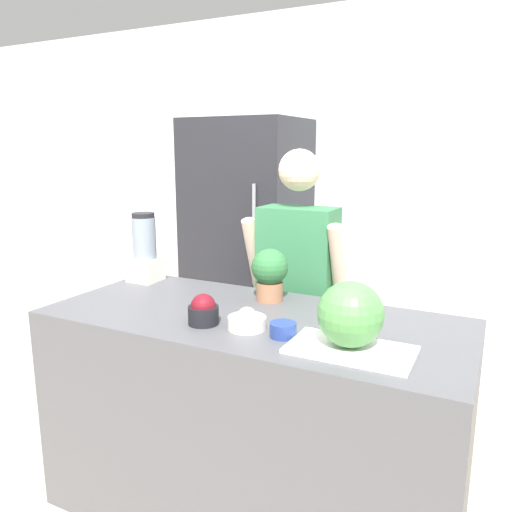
# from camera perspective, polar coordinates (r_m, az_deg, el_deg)

# --- Properties ---
(wall_back) EXTENTS (8.00, 0.06, 2.60)m
(wall_back) POSITION_cam_1_polar(r_m,az_deg,el_deg) (3.64, 12.11, 6.57)
(wall_back) COLOR silver
(wall_back) RESTS_ON ground_plane
(counter_island) EXTENTS (1.78, 0.78, 0.95)m
(counter_island) POSITION_cam_1_polar(r_m,az_deg,el_deg) (2.32, -0.46, -17.95)
(counter_island) COLOR #4C4C51
(counter_island) RESTS_ON ground_plane
(refrigerator) EXTENTS (0.76, 0.69, 1.84)m
(refrigerator) POSITION_cam_1_polar(r_m,az_deg,el_deg) (3.60, -0.95, 0.66)
(refrigerator) COLOR #232328
(refrigerator) RESTS_ON ground_plane
(person) EXTENTS (0.54, 0.26, 1.64)m
(person) POSITION_cam_1_polar(r_m,az_deg,el_deg) (2.68, 4.69, -5.14)
(person) COLOR #4C608C
(person) RESTS_ON ground_plane
(cutting_board) EXTENTS (0.43, 0.25, 0.01)m
(cutting_board) POSITION_cam_1_polar(r_m,az_deg,el_deg) (1.79, 10.77, -10.47)
(cutting_board) COLOR white
(cutting_board) RESTS_ON counter_island
(watermelon) EXTENTS (0.23, 0.23, 0.23)m
(watermelon) POSITION_cam_1_polar(r_m,az_deg,el_deg) (1.77, 10.73, -6.56)
(watermelon) COLOR #4C8C47
(watermelon) RESTS_ON cutting_board
(bowl_cherries) EXTENTS (0.12, 0.12, 0.12)m
(bowl_cherries) POSITION_cam_1_polar(r_m,az_deg,el_deg) (2.02, -6.04, -6.25)
(bowl_cherries) COLOR black
(bowl_cherries) RESTS_ON counter_island
(bowl_cream) EXTENTS (0.15, 0.15, 0.09)m
(bowl_cream) POSITION_cam_1_polar(r_m,az_deg,el_deg) (1.96, -1.04, -7.44)
(bowl_cream) COLOR white
(bowl_cream) RESTS_ON counter_island
(bowl_small_blue) EXTENTS (0.10, 0.10, 0.05)m
(bowl_small_blue) POSITION_cam_1_polar(r_m,az_deg,el_deg) (1.89, 3.11, -8.42)
(bowl_small_blue) COLOR navy
(bowl_small_blue) RESTS_ON counter_island
(blender) EXTENTS (0.15, 0.15, 0.36)m
(blender) POSITION_cam_1_polar(r_m,az_deg,el_deg) (2.70, -12.60, 0.61)
(blender) COLOR silver
(blender) RESTS_ON counter_island
(potted_plant) EXTENTS (0.17, 0.17, 0.24)m
(potted_plant) POSITION_cam_1_polar(r_m,az_deg,el_deg) (2.29, 1.58, -1.86)
(potted_plant) COLOR #996647
(potted_plant) RESTS_ON counter_island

